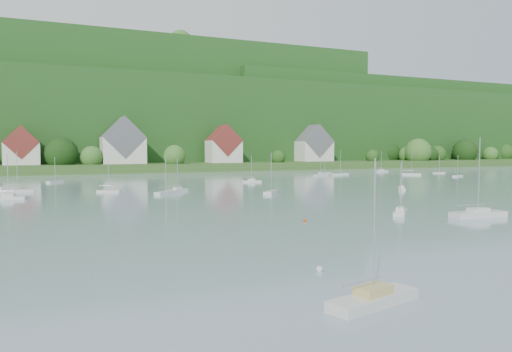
# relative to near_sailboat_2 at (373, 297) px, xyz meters

# --- Properties ---
(far_shore_strip) EXTENTS (600.00, 60.00, 3.00)m
(far_shore_strip) POSITION_rel_near_sailboat_2_xyz_m (6.11, 181.79, 1.06)
(far_shore_strip) COLOR #2A4C1C
(far_shore_strip) RESTS_ON ground
(forested_ridge) EXTENTS (620.00, 181.22, 69.89)m
(forested_ridge) POSITION_rel_near_sailboat_2_xyz_m (6.51, 250.36, 22.44)
(forested_ridge) COLOR #133B13
(forested_ridge) RESTS_ON ground
(village_building_1) EXTENTS (12.00, 9.36, 14.00)m
(village_building_1) POSITION_rel_near_sailboat_2_xyz_m (-23.89, 170.79, 8.31)
(village_building_1) COLOR silver
(village_building_1) RESTS_ON far_shore_strip
(village_building_2) EXTENTS (16.00, 11.44, 18.00)m
(village_building_2) POSITION_rel_near_sailboat_2_xyz_m (11.11, 169.79, 9.83)
(village_building_2) COLOR silver
(village_building_2) RESTS_ON far_shore_strip
(village_building_3) EXTENTS (13.00, 10.40, 15.50)m
(village_building_3) POSITION_rel_near_sailboat_2_xyz_m (51.11, 167.79, 8.99)
(village_building_3) COLOR silver
(village_building_3) RESTS_ON far_shore_strip
(village_building_4) EXTENTS (15.00, 10.40, 16.50)m
(village_building_4) POSITION_rel_near_sailboat_2_xyz_m (96.11, 171.79, 9.15)
(village_building_4) COLOR silver
(village_building_4) RESTS_ON far_shore_strip
(near_sailboat_2) EXTENTS (6.41, 3.22, 8.33)m
(near_sailboat_2) POSITION_rel_near_sailboat_2_xyz_m (0.00, 0.00, 0.00)
(near_sailboat_2) COLOR silver
(near_sailboat_2) RESTS_ON ground
(near_sailboat_3) EXTENTS (4.65, 4.68, 6.96)m
(near_sailboat_3) POSITION_rel_near_sailboat_2_xyz_m (26.94, 30.00, -0.04)
(near_sailboat_3) COLOR silver
(near_sailboat_3) RESTS_ON ground
(near_sailboat_4) EXTENTS (7.78, 2.72, 10.31)m
(near_sailboat_4) POSITION_rel_near_sailboat_2_xyz_m (34.21, 23.71, 0.06)
(near_sailboat_4) COLOR silver
(near_sailboat_4) RESTS_ON ground
(mooring_buoy_1) EXTENTS (0.51, 0.51, 0.51)m
(mooring_buoy_1) POSITION_rel_near_sailboat_2_xyz_m (1.17, 7.86, -0.44)
(mooring_buoy_1) COLOR silver
(mooring_buoy_1) RESTS_ON ground
(mooring_buoy_2) EXTENTS (0.46, 0.46, 0.46)m
(mooring_buoy_2) POSITION_rel_near_sailboat_2_xyz_m (30.76, 35.02, -0.44)
(mooring_buoy_2) COLOR red
(mooring_buoy_2) RESTS_ON ground
(mooring_buoy_3) EXTENTS (0.43, 0.43, 0.43)m
(mooring_buoy_3) POSITION_rel_near_sailboat_2_xyz_m (11.93, 29.35, -0.44)
(mooring_buoy_3) COLOR red
(mooring_buoy_3) RESTS_ON ground
(far_sailboat_cluster) EXTENTS (199.12, 72.23, 8.71)m
(far_sailboat_cluster) POSITION_rel_near_sailboat_2_xyz_m (16.48, 98.55, -0.07)
(far_sailboat_cluster) COLOR silver
(far_sailboat_cluster) RESTS_ON ground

